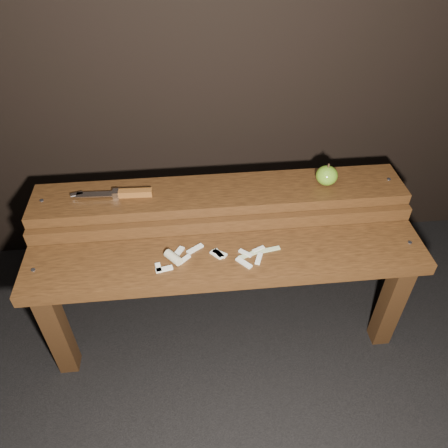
{
  "coord_description": "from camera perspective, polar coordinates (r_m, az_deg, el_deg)",
  "views": [
    {
      "loc": [
        -0.1,
        -0.95,
        1.34
      ],
      "look_at": [
        0.0,
        0.06,
        0.45
      ],
      "focal_mm": 35.0,
      "sensor_mm": 36.0,
      "label": 1
    }
  ],
  "objects": [
    {
      "name": "apple",
      "position": [
        1.45,
        13.27,
        6.19
      ],
      "size": [
        0.07,
        0.07,
        0.08
      ],
      "color": "#5F8D1D",
      "rests_on": "bench_rear_tier"
    },
    {
      "name": "bench_rear_tier",
      "position": [
        1.46,
        -0.42,
        1.67
      ],
      "size": [
        1.2,
        0.21,
        0.5
      ],
      "color": "black",
      "rests_on": "ground"
    },
    {
      "name": "apple_scraps",
      "position": [
        1.28,
        -3.21,
        -4.29
      ],
      "size": [
        0.37,
        0.12,
        0.03
      ],
      "color": "beige",
      "rests_on": "bench_front_tier"
    },
    {
      "name": "knife",
      "position": [
        1.41,
        -12.81,
        3.93
      ],
      "size": [
        0.26,
        0.04,
        0.02
      ],
      "color": "brown",
      "rests_on": "bench_rear_tier"
    },
    {
      "name": "ground",
      "position": [
        1.65,
        0.22,
        -13.23
      ],
      "size": [
        60.0,
        60.0,
        0.0
      ],
      "primitive_type": "plane",
      "color": "black"
    },
    {
      "name": "bench_front_tier",
      "position": [
        1.33,
        0.53,
        -6.55
      ],
      "size": [
        1.2,
        0.2,
        0.42
      ],
      "color": "black",
      "rests_on": "ground"
    }
  ]
}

